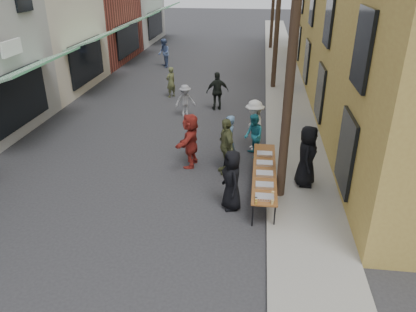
% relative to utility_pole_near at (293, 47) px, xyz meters
% --- Properties ---
extents(ground, '(120.00, 120.00, 0.00)m').
position_rel_utility_pole_near_xyz_m(ground, '(-4.30, -3.00, -4.50)').
color(ground, '#28282B').
rests_on(ground, ground).
extents(sidewalk, '(2.20, 60.00, 0.10)m').
position_rel_utility_pole_near_xyz_m(sidewalk, '(0.70, 12.00, -4.45)').
color(sidewalk, gray).
rests_on(sidewalk, ground).
extents(storefront_row, '(8.00, 37.00, 9.00)m').
position_rel_utility_pole_near_xyz_m(storefront_row, '(-14.30, 11.96, -0.38)').
color(storefront_row, maroon).
rests_on(storefront_row, ground).
extents(utility_pole_near, '(0.26, 0.26, 9.00)m').
position_rel_utility_pole_near_xyz_m(utility_pole_near, '(0.00, 0.00, 0.00)').
color(utility_pole_near, '#2D2116').
rests_on(utility_pole_near, ground).
extents(utility_pole_mid, '(0.26, 0.26, 9.00)m').
position_rel_utility_pole_near_xyz_m(utility_pole_mid, '(0.00, 12.00, 0.00)').
color(utility_pole_mid, '#2D2116').
rests_on(utility_pole_mid, ground).
extents(serving_table, '(0.70, 4.00, 0.75)m').
position_rel_utility_pole_near_xyz_m(serving_table, '(-0.50, 0.25, -3.79)').
color(serving_table, brown).
rests_on(serving_table, ground).
extents(catering_tray_sausage, '(0.50, 0.33, 0.08)m').
position_rel_utility_pole_near_xyz_m(catering_tray_sausage, '(-0.50, -1.40, -3.71)').
color(catering_tray_sausage, maroon).
rests_on(catering_tray_sausage, serving_table).
extents(catering_tray_foil_b, '(0.50, 0.33, 0.08)m').
position_rel_utility_pole_near_xyz_m(catering_tray_foil_b, '(-0.50, -0.75, -3.71)').
color(catering_tray_foil_b, '#B2B2B7').
rests_on(catering_tray_foil_b, serving_table).
extents(catering_tray_buns, '(0.50, 0.33, 0.08)m').
position_rel_utility_pole_near_xyz_m(catering_tray_buns, '(-0.50, -0.05, -3.71)').
color(catering_tray_buns, tan).
rests_on(catering_tray_buns, serving_table).
extents(catering_tray_foil_d, '(0.50, 0.33, 0.08)m').
position_rel_utility_pole_near_xyz_m(catering_tray_foil_d, '(-0.50, 0.65, -3.71)').
color(catering_tray_foil_d, '#B2B2B7').
rests_on(catering_tray_foil_d, serving_table).
extents(catering_tray_buns_end, '(0.50, 0.33, 0.08)m').
position_rel_utility_pole_near_xyz_m(catering_tray_buns_end, '(-0.50, 1.35, -3.71)').
color(catering_tray_buns_end, tan).
rests_on(catering_tray_buns_end, serving_table).
extents(condiment_jar_a, '(0.07, 0.07, 0.08)m').
position_rel_utility_pole_near_xyz_m(condiment_jar_a, '(-0.72, -1.70, -3.71)').
color(condiment_jar_a, '#A57F26').
rests_on(condiment_jar_a, serving_table).
extents(condiment_jar_b, '(0.07, 0.07, 0.08)m').
position_rel_utility_pole_near_xyz_m(condiment_jar_b, '(-0.72, -1.60, -3.71)').
color(condiment_jar_b, '#A57F26').
rests_on(condiment_jar_b, serving_table).
extents(condiment_jar_c, '(0.07, 0.07, 0.08)m').
position_rel_utility_pole_near_xyz_m(condiment_jar_c, '(-0.72, -1.50, -3.71)').
color(condiment_jar_c, '#A57F26').
rests_on(condiment_jar_c, serving_table).
extents(cup_stack, '(0.08, 0.08, 0.12)m').
position_rel_utility_pole_near_xyz_m(cup_stack, '(-0.30, -1.65, -3.69)').
color(cup_stack, tan).
rests_on(cup_stack, serving_table).
extents(guest_front_a, '(0.87, 1.03, 1.80)m').
position_rel_utility_pole_near_xyz_m(guest_front_a, '(-1.43, -0.77, -3.60)').
color(guest_front_a, black).
rests_on(guest_front_a, ground).
extents(guest_front_b, '(0.62, 0.76, 1.79)m').
position_rel_utility_pole_near_xyz_m(guest_front_b, '(-1.74, 2.08, -3.61)').
color(guest_front_b, '#577CA8').
rests_on(guest_front_b, ground).
extents(guest_front_c, '(0.84, 0.94, 1.61)m').
position_rel_utility_pole_near_xyz_m(guest_front_c, '(-0.90, 2.82, -3.70)').
color(guest_front_c, teal).
rests_on(guest_front_c, ground).
extents(guest_front_d, '(1.01, 1.39, 1.94)m').
position_rel_utility_pole_near_xyz_m(guest_front_d, '(-0.90, 3.45, -3.53)').
color(guest_front_d, silver).
rests_on(guest_front_d, ground).
extents(guest_front_e, '(0.89, 1.23, 1.93)m').
position_rel_utility_pole_near_xyz_m(guest_front_e, '(-1.78, 1.43, -3.53)').
color(guest_front_e, brown).
rests_on(guest_front_e, ground).
extents(guest_queue_back, '(0.77, 1.83, 1.91)m').
position_rel_utility_pole_near_xyz_m(guest_queue_back, '(-3.04, 1.79, -3.54)').
color(guest_queue_back, '#9F2B22').
rests_on(guest_queue_back, ground).
extents(server, '(0.74, 1.03, 1.96)m').
position_rel_utility_pole_near_xyz_m(server, '(0.78, 0.73, -3.42)').
color(server, black).
rests_on(server, sidewalk).
extents(passerby_left, '(1.12, 0.96, 1.51)m').
position_rel_utility_pole_near_xyz_m(passerby_left, '(-4.11, 6.73, -3.75)').
color(passerby_left, gray).
rests_on(passerby_left, ground).
extents(passerby_mid, '(1.17, 0.77, 1.84)m').
position_rel_utility_pole_near_xyz_m(passerby_mid, '(-2.75, 7.90, -3.58)').
color(passerby_mid, black).
rests_on(passerby_mid, ground).
extents(passerby_right, '(0.65, 0.70, 1.60)m').
position_rel_utility_pole_near_xyz_m(passerby_right, '(-5.40, 9.67, -3.70)').
color(passerby_right, '#535933').
rests_on(passerby_right, ground).
extents(passerby_far, '(1.04, 1.14, 1.89)m').
position_rel_utility_pole_near_xyz_m(passerby_far, '(-7.30, 16.40, -3.55)').
color(passerby_far, '#4F6598').
rests_on(passerby_far, ground).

